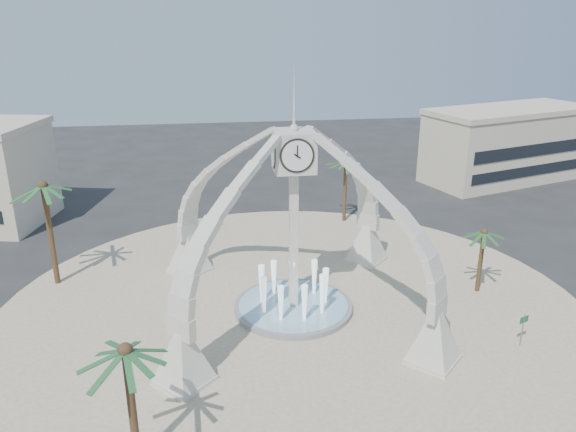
{
  "coord_description": "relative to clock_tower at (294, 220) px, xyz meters",
  "views": [
    {
      "loc": [
        -5.1,
        -33.28,
        19.04
      ],
      "look_at": [
        -0.08,
        2.0,
        6.08
      ],
      "focal_mm": 35.0,
      "sensor_mm": 36.0,
      "label": 1
    }
  ],
  "objects": [
    {
      "name": "ground",
      "position": [
        0.0,
        0.0,
        -6.49
      ],
      "size": [
        140.0,
        140.0,
        0.0
      ],
      "primitive_type": "plane",
      "color": "#282828",
      "rests_on": "ground"
    },
    {
      "name": "fountain",
      "position": [
        0.0,
        0.0,
        -6.2
      ],
      "size": [
        8.0,
        8.0,
        3.62
      ],
      "color": "gray",
      "rests_on": "ground"
    },
    {
      "name": "palm_west",
      "position": [
        -16.82,
        6.4,
        1.01
      ],
      "size": [
        5.17,
        5.17,
        8.46
      ],
      "rotation": [
        0.0,
        0.0,
        0.22
      ],
      "color": "brown",
      "rests_on": "ground"
    },
    {
      "name": "building_ne",
      "position": [
        30.0,
        28.0,
        -2.18
      ],
      "size": [
        21.87,
        14.17,
        8.6
      ],
      "rotation": [
        0.0,
        0.0,
        0.31
      ],
      "color": "beige",
      "rests_on": "ground"
    },
    {
      "name": "palm_east",
      "position": [
        13.58,
        0.78,
        -1.93
      ],
      "size": [
        3.6,
        3.6,
        5.24
      ],
      "rotation": [
        0.0,
        0.0,
        0.1
      ],
      "color": "brown",
      "rests_on": "ground"
    },
    {
      "name": "clock_tower",
      "position": [
        0.0,
        0.0,
        0.0
      ],
      "size": [
        17.94,
        17.94,
        16.3
      ],
      "color": "silver",
      "rests_on": "ground"
    },
    {
      "name": "palm_north",
      "position": [
        7.44,
        16.39,
        -0.63
      ],
      "size": [
        4.35,
        4.35,
        6.66
      ],
      "rotation": [
        0.0,
        0.0,
        -0.19
      ],
      "color": "brown",
      "rests_on": "ground"
    },
    {
      "name": "palm_south",
      "position": [
        -8.95,
        -12.73,
        -0.63
      ],
      "size": [
        4.24,
        4.24,
        6.7
      ],
      "rotation": [
        0.0,
        0.0,
        -0.07
      ],
      "color": "brown",
      "rests_on": "ground"
    },
    {
      "name": "plaza",
      "position": [
        0.0,
        0.0,
        -6.46
      ],
      "size": [
        40.0,
        40.0,
        0.06
      ],
      "primitive_type": "cylinder",
      "color": "beige",
      "rests_on": "ground"
    },
    {
      "name": "street_sign",
      "position": [
        12.95,
        -6.28,
        -4.94
      ],
      "size": [
        0.75,
        0.3,
        2.18
      ],
      "rotation": [
        0.0,
        0.0,
        0.37
      ],
      "color": "slate",
      "rests_on": "ground"
    }
  ]
}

